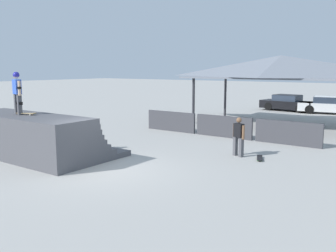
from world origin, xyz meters
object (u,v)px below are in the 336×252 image
at_px(skateboard_on_deck, 27,113).
at_px(skateboard_on_ground, 260,158).
at_px(skater_on_deck, 17,90).
at_px(parked_car_white, 329,106).
at_px(bystander_walking, 239,135).
at_px(parked_car_black, 288,103).

relative_size(skateboard_on_deck, skateboard_on_ground, 1.00).
bearing_deg(skateboard_on_ground, skater_on_deck, 100.01).
bearing_deg(skateboard_on_deck, parked_car_white, 58.48).
height_order(skateboard_on_deck, bystander_walking, skateboard_on_deck).
bearing_deg(skateboard_on_deck, skateboard_on_ground, 17.85).
relative_size(bystander_walking, skateboard_on_ground, 1.87).
distance_m(bystander_walking, parked_car_black, 16.83).
height_order(skateboard_on_deck, parked_car_black, skateboard_on_deck).
xyz_separation_m(bystander_walking, parked_car_white, (-0.31, 16.42, -0.24)).
height_order(skateboard_on_ground, parked_car_white, parked_car_white).
height_order(bystander_walking, parked_car_white, bystander_walking).
xyz_separation_m(skater_on_deck, parked_car_black, (3.37, 21.38, -1.95)).
bearing_deg(skater_on_deck, skateboard_on_ground, 46.93).
bearing_deg(skateboard_on_ground, parked_car_black, -7.84).
bearing_deg(skater_on_deck, skateboard_on_deck, 26.71).
relative_size(skateboard_on_deck, parked_car_white, 0.18).
height_order(skater_on_deck, skateboard_on_ground, skater_on_deck).
xyz_separation_m(skateboard_on_deck, skateboard_on_ground, (7.28, 4.79, -1.63)).
xyz_separation_m(skater_on_deck, bystander_walking, (6.79, 4.89, -1.71)).
xyz_separation_m(skateboard_on_ground, parked_car_black, (-4.30, 16.49, 0.54)).
bearing_deg(bystander_walking, parked_car_black, -56.37).
bearing_deg(parked_car_black, parked_car_white, 6.70).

